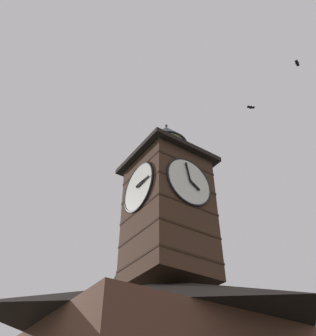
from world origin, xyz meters
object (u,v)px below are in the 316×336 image
flying_bird_low (297,63)px  flying_bird_high (251,107)px  moon (100,323)px  clock_tower (168,204)px

flying_bird_low → flying_bird_high: bearing=-61.4°
moon → flying_bird_low: flying_bird_low is taller
moon → flying_bird_high: bearing=75.1°
flying_bird_high → flying_bird_low: bearing=118.6°
flying_bird_high → flying_bird_low: flying_bird_low is taller
clock_tower → moon: (-15.47, -39.01, 4.90)m
moon → flying_bird_high: size_ratio=2.98×
moon → flying_bird_low: (9.60, 44.83, 4.38)m
moon → flying_bird_high: (11.18, 41.94, 2.03)m
moon → flying_bird_low: bearing=77.9°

